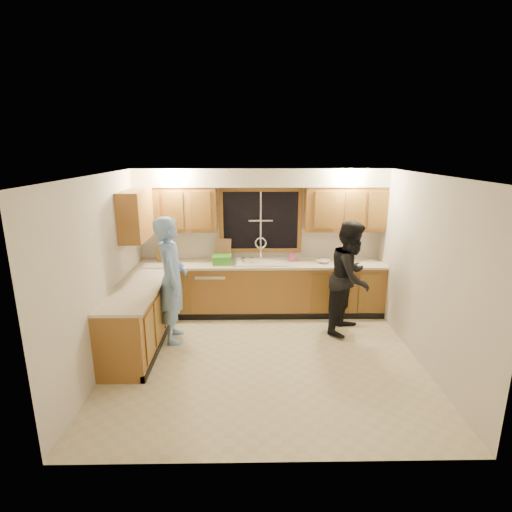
% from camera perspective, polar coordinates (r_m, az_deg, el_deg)
% --- Properties ---
extents(floor, '(4.20, 4.20, 0.00)m').
position_cam_1_polar(floor, '(5.71, 1.16, -14.39)').
color(floor, beige).
rests_on(floor, ground).
extents(ceiling, '(4.20, 4.20, 0.00)m').
position_cam_1_polar(ceiling, '(4.98, 1.32, 11.53)').
color(ceiling, white).
extents(wall_back, '(4.20, 0.00, 4.20)m').
position_cam_1_polar(wall_back, '(7.04, 0.66, 2.30)').
color(wall_back, beige).
rests_on(wall_back, ground).
extents(wall_left, '(0.00, 3.80, 3.80)m').
position_cam_1_polar(wall_left, '(5.54, -21.03, -2.28)').
color(wall_left, beige).
rests_on(wall_left, ground).
extents(wall_right, '(0.00, 3.80, 3.80)m').
position_cam_1_polar(wall_right, '(5.69, 22.91, -2.04)').
color(wall_right, beige).
rests_on(wall_right, ground).
extents(base_cabinets_back, '(4.20, 0.60, 0.88)m').
position_cam_1_polar(base_cabinets_back, '(6.98, 0.71, -4.75)').
color(base_cabinets_back, '#99652C').
rests_on(base_cabinets_back, ground).
extents(base_cabinets_left, '(0.60, 1.90, 0.88)m').
position_cam_1_polar(base_cabinets_left, '(6.04, -16.48, -8.68)').
color(base_cabinets_left, '#99652C').
rests_on(base_cabinets_left, ground).
extents(countertop_back, '(4.20, 0.63, 0.04)m').
position_cam_1_polar(countertop_back, '(6.83, 0.72, -1.15)').
color(countertop_back, beige).
rests_on(countertop_back, base_cabinets_back).
extents(countertop_left, '(0.63, 1.90, 0.04)m').
position_cam_1_polar(countertop_left, '(5.87, -16.68, -4.56)').
color(countertop_left, beige).
rests_on(countertop_left, base_cabinets_left).
extents(upper_cabinets_left, '(1.35, 0.33, 0.75)m').
position_cam_1_polar(upper_cabinets_left, '(6.88, -11.31, 6.58)').
color(upper_cabinets_left, '#99652C').
rests_on(upper_cabinets_left, wall_back).
extents(upper_cabinets_right, '(1.35, 0.33, 0.75)m').
position_cam_1_polar(upper_cabinets_right, '(6.96, 12.60, 6.60)').
color(upper_cabinets_right, '#99652C').
rests_on(upper_cabinets_right, wall_back).
extents(upper_cabinets_return, '(0.33, 0.90, 0.75)m').
position_cam_1_polar(upper_cabinets_return, '(6.41, -16.79, 5.61)').
color(upper_cabinets_return, '#99652C').
rests_on(upper_cabinets_return, wall_left).
extents(soffit, '(4.20, 0.35, 0.30)m').
position_cam_1_polar(soffit, '(6.71, 0.73, 11.16)').
color(soffit, white).
rests_on(soffit, wall_back).
extents(window_frame, '(1.44, 0.03, 1.14)m').
position_cam_1_polar(window_frame, '(6.96, 0.67, 5.09)').
color(window_frame, black).
rests_on(window_frame, wall_back).
extents(sink, '(0.86, 0.52, 0.57)m').
position_cam_1_polar(sink, '(6.85, 0.72, -1.39)').
color(sink, white).
rests_on(sink, countertop_back).
extents(dishwasher, '(0.60, 0.56, 0.82)m').
position_cam_1_polar(dishwasher, '(7.01, -6.28, -5.02)').
color(dishwasher, white).
rests_on(dishwasher, floor).
extents(stove, '(0.58, 0.75, 0.90)m').
position_cam_1_polar(stove, '(5.54, -18.04, -10.92)').
color(stove, white).
rests_on(stove, floor).
extents(man, '(0.55, 0.75, 1.89)m').
position_cam_1_polar(man, '(6.00, -11.96, -3.37)').
color(man, '#7AA5E6').
rests_on(man, floor).
extents(woman, '(1.03, 1.09, 1.77)m').
position_cam_1_polar(woman, '(6.34, 13.39, -3.00)').
color(woman, black).
rests_on(woman, floor).
extents(knife_block, '(0.12, 0.11, 0.22)m').
position_cam_1_polar(knife_block, '(7.09, -13.36, 0.15)').
color(knife_block, olive).
rests_on(knife_block, countertop_back).
extents(cutting_board, '(0.29, 0.15, 0.37)m').
position_cam_1_polar(cutting_board, '(7.01, -4.73, 0.98)').
color(cutting_board, tan).
rests_on(cutting_board, countertop_back).
extents(dish_crate, '(0.33, 0.31, 0.15)m').
position_cam_1_polar(dish_crate, '(6.79, -4.88, -0.48)').
color(dish_crate, green).
rests_on(dish_crate, countertop_back).
extents(soap_bottle, '(0.10, 0.11, 0.17)m').
position_cam_1_polar(soap_bottle, '(6.96, 5.16, 0.03)').
color(soap_bottle, '#ED5A9B').
rests_on(soap_bottle, countertop_back).
extents(bowl, '(0.29, 0.29, 0.05)m').
position_cam_1_polar(bowl, '(6.91, 9.56, -0.76)').
color(bowl, silver).
rests_on(bowl, countertop_back).
extents(can_left, '(0.07, 0.07, 0.11)m').
position_cam_1_polar(can_left, '(6.73, -1.82, -0.73)').
color(can_left, beige).
rests_on(can_left, countertop_back).
extents(can_right, '(0.07, 0.07, 0.12)m').
position_cam_1_polar(can_right, '(6.71, -0.64, -0.75)').
color(can_right, beige).
rests_on(can_right, countertop_back).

